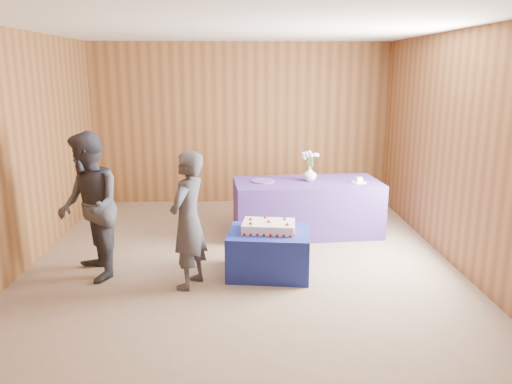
{
  "coord_description": "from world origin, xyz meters",
  "views": [
    {
      "loc": [
        -0.02,
        -5.48,
        2.26
      ],
      "look_at": [
        0.17,
        0.1,
        0.88
      ],
      "focal_mm": 35.0,
      "sensor_mm": 36.0,
      "label": 1
    }
  ],
  "objects_px": {
    "sheet_cake": "(269,226)",
    "cake_table": "(269,253)",
    "guest_right": "(89,207)",
    "guest_left": "(188,221)",
    "serving_table": "(307,207)",
    "vase": "(310,174)"
  },
  "relations": [
    {
      "from": "sheet_cake",
      "to": "cake_table",
      "type": "bearing_deg",
      "value": -72.13
    },
    {
      "from": "cake_table",
      "to": "guest_right",
      "type": "relative_size",
      "value": 0.55
    },
    {
      "from": "sheet_cake",
      "to": "guest_left",
      "type": "height_order",
      "value": "guest_left"
    },
    {
      "from": "cake_table",
      "to": "guest_right",
      "type": "distance_m",
      "value": 2.03
    },
    {
      "from": "serving_table",
      "to": "vase",
      "type": "relative_size",
      "value": 10.13
    },
    {
      "from": "sheet_cake",
      "to": "guest_left",
      "type": "bearing_deg",
      "value": -151.52
    },
    {
      "from": "cake_table",
      "to": "sheet_cake",
      "type": "bearing_deg",
      "value": 106.91
    },
    {
      "from": "serving_table",
      "to": "vase",
      "type": "height_order",
      "value": "vase"
    },
    {
      "from": "guest_right",
      "to": "serving_table",
      "type": "bearing_deg",
      "value": 92.67
    },
    {
      "from": "sheet_cake",
      "to": "guest_right",
      "type": "bearing_deg",
      "value": -170.32
    },
    {
      "from": "serving_table",
      "to": "guest_left",
      "type": "xyz_separation_m",
      "value": [
        -1.47,
        -1.72,
        0.35
      ]
    },
    {
      "from": "serving_table",
      "to": "sheet_cake",
      "type": "relative_size",
      "value": 3.07
    },
    {
      "from": "guest_right",
      "to": "guest_left",
      "type": "bearing_deg",
      "value": 49.42
    },
    {
      "from": "guest_right",
      "to": "cake_table",
      "type": "bearing_deg",
      "value": 64.06
    },
    {
      "from": "cake_table",
      "to": "sheet_cake",
      "type": "distance_m",
      "value": 0.3
    },
    {
      "from": "serving_table",
      "to": "vase",
      "type": "bearing_deg",
      "value": 36.4
    },
    {
      "from": "serving_table",
      "to": "sheet_cake",
      "type": "height_order",
      "value": "serving_table"
    },
    {
      "from": "cake_table",
      "to": "vase",
      "type": "distance_m",
      "value": 1.7
    },
    {
      "from": "guest_left",
      "to": "guest_right",
      "type": "distance_m",
      "value": 1.12
    },
    {
      "from": "sheet_cake",
      "to": "serving_table",
      "type": "bearing_deg",
      "value": 74.27
    },
    {
      "from": "serving_table",
      "to": "vase",
      "type": "xyz_separation_m",
      "value": [
        0.04,
        0.03,
        0.47
      ]
    },
    {
      "from": "serving_table",
      "to": "guest_right",
      "type": "bearing_deg",
      "value": -154.98
    }
  ]
}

